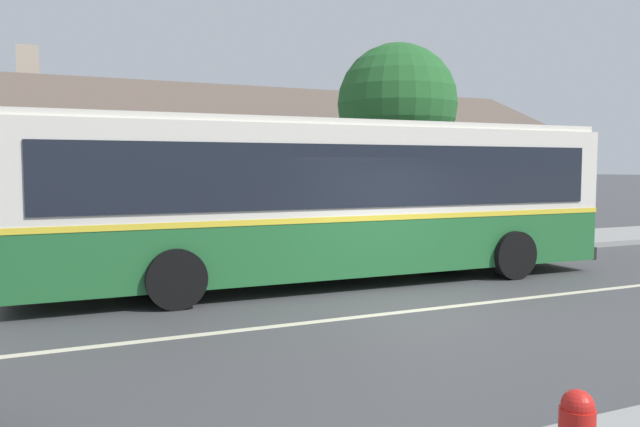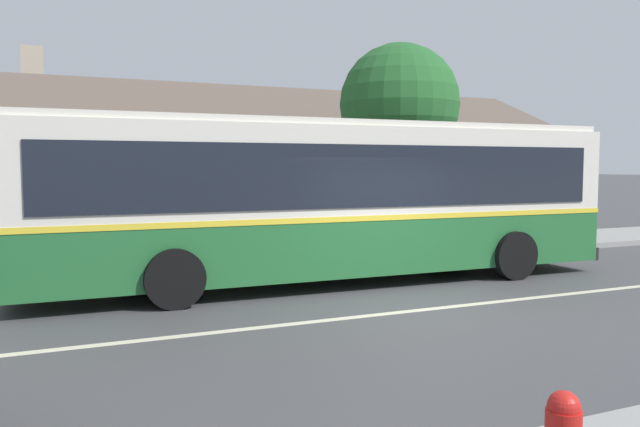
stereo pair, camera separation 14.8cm
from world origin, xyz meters
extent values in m
plane|color=#424244|center=(0.00, 0.00, 0.00)|extent=(300.00, 300.00, 0.00)
cube|color=gray|center=(0.00, 6.00, 0.07)|extent=(60.00, 3.00, 0.15)
cube|color=beige|center=(0.00, 0.00, 0.00)|extent=(60.00, 0.16, 0.01)
cube|color=tan|center=(0.62, 14.05, 1.65)|extent=(23.77, 9.85, 3.31)
cube|color=brown|center=(0.62, 11.58, 4.28)|extent=(24.37, 4.99, 2.10)
cube|color=brown|center=(0.62, 16.51, 4.28)|extent=(24.37, 4.99, 2.10)
cube|color=tan|center=(-5.92, 15.03, 5.76)|extent=(0.70, 0.70, 1.20)
cube|color=black|center=(-2.15, 9.09, 1.82)|extent=(1.10, 0.06, 1.30)
cube|color=black|center=(3.39, 9.09, 1.82)|extent=(1.10, 0.06, 1.30)
cube|color=black|center=(8.94, 9.09, 1.82)|extent=(1.10, 0.06, 1.30)
cube|color=#4C3323|center=(4.18, 9.09, 1.05)|extent=(1.00, 0.06, 2.10)
cube|color=#236633|center=(-0.46, 2.90, 0.80)|extent=(11.88, 2.70, 1.05)
cube|color=yellow|center=(-0.46, 2.90, 1.38)|extent=(11.90, 2.72, 0.10)
cube|color=silver|center=(-0.46, 2.90, 2.25)|extent=(11.88, 2.70, 1.65)
cube|color=silver|center=(-0.46, 2.90, 3.14)|extent=(11.64, 2.57, 0.12)
cube|color=black|center=(-0.44, 4.16, 2.15)|extent=(10.89, 0.21, 1.15)
cube|color=black|center=(-0.48, 1.64, 2.15)|extent=(10.89, 0.21, 1.15)
cube|color=black|center=(5.48, 2.80, 2.15)|extent=(0.08, 2.20, 1.15)
cube|color=black|center=(5.48, 2.80, 2.94)|extent=(0.07, 1.75, 0.24)
cube|color=black|center=(5.50, 2.80, 0.40)|extent=(0.12, 2.50, 0.28)
cube|color=#192D99|center=(-1.92, 4.19, 0.80)|extent=(3.31, 0.09, 0.74)
cube|color=black|center=(4.18, 4.09, 1.50)|extent=(0.90, 0.05, 2.45)
cylinder|color=black|center=(3.23, 4.09, 0.50)|extent=(1.00, 0.30, 1.00)
cylinder|color=black|center=(3.19, 1.59, 0.50)|extent=(1.00, 0.30, 1.00)
cylinder|color=black|center=(-3.69, 4.21, 0.50)|extent=(1.00, 0.30, 1.00)
cylinder|color=black|center=(-3.73, 1.71, 0.50)|extent=(1.00, 0.30, 1.00)
cylinder|color=#4C3828|center=(3.60, 6.90, 1.50)|extent=(0.42, 0.42, 2.99)
sphere|color=#235B28|center=(3.60, 6.90, 4.09)|extent=(3.39, 3.39, 3.39)
sphere|color=red|center=(-2.47, -5.40, 0.72)|extent=(0.22, 0.22, 0.22)
cylinder|color=gray|center=(6.53, 5.00, 1.35)|extent=(0.07, 0.07, 2.40)
cube|color=#1959A5|center=(6.53, 4.98, 2.30)|extent=(0.36, 0.03, 0.48)
camera|label=1|loc=(-5.74, -8.40, 2.33)|focal=35.00mm
camera|label=2|loc=(-5.60, -8.46, 2.33)|focal=35.00mm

